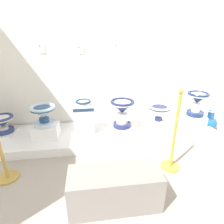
{
  "coord_description": "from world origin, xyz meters",
  "views": [
    {
      "loc": [
        1.94,
        -0.43,
        1.57
      ],
      "look_at": [
        2.31,
        2.28,
        0.49
      ],
      "focal_mm": 28.42,
      "sensor_mm": 36.0,
      "label": 1
    }
  ],
  "objects_px": {
    "info_placard_fourth": "(117,48)",
    "stanchion_post_near_left": "(3,158)",
    "plinth_block_broad_patterned": "(5,133)",
    "plinth_block_rightmost": "(122,128)",
    "antique_toilet_central_ornate": "(197,100)",
    "info_placard_third": "(81,50)",
    "plinth_block_pale_glazed": "(85,129)",
    "antique_toilet_leftmost": "(159,112)",
    "plinth_block_central_ornate": "(193,121)",
    "antique_toilet_pale_glazed": "(84,114)",
    "museum_bench": "(115,188)",
    "plinth_block_tall_cobalt": "(46,131)",
    "antique_toilet_broad_patterned": "(2,122)",
    "plinth_block_leftmost": "(158,125)",
    "antique_toilet_tall_cobalt": "(43,113)",
    "info_placard_fifth": "(155,47)",
    "info_placard_sixth": "(187,49)",
    "stanchion_post_near_right": "(173,145)",
    "decorative_vase_spare": "(209,123)",
    "info_placard_second": "(42,49)",
    "antique_toilet_rightmost": "(122,110)"
  },
  "relations": [
    {
      "from": "info_placard_fourth",
      "to": "stanchion_post_near_left",
      "type": "xyz_separation_m",
      "value": [
        -1.56,
        -1.28,
        -1.17
      ]
    },
    {
      "from": "plinth_block_broad_patterned",
      "to": "plinth_block_rightmost",
      "type": "bearing_deg",
      "value": -2.75
    },
    {
      "from": "antique_toilet_central_ornate",
      "to": "info_placard_third",
      "type": "xyz_separation_m",
      "value": [
        -1.92,
        0.53,
        0.8
      ]
    },
    {
      "from": "plinth_block_pale_glazed",
      "to": "info_placard_third",
      "type": "bearing_deg",
      "value": 90.12
    },
    {
      "from": "antique_toilet_leftmost",
      "to": "plinth_block_central_ornate",
      "type": "distance_m",
      "value": 0.64
    },
    {
      "from": "antique_toilet_pale_glazed",
      "to": "museum_bench",
      "type": "xyz_separation_m",
      "value": [
        0.31,
        -1.39,
        -0.26
      ]
    },
    {
      "from": "plinth_block_tall_cobalt",
      "to": "plinth_block_pale_glazed",
      "type": "distance_m",
      "value": 0.63
    },
    {
      "from": "plinth_block_tall_cobalt",
      "to": "plinth_block_central_ornate",
      "type": "xyz_separation_m",
      "value": [
        2.53,
        0.02,
        0.01
      ]
    },
    {
      "from": "antique_toilet_broad_patterned",
      "to": "plinth_block_leftmost",
      "type": "relative_size",
      "value": 1.17
    },
    {
      "from": "antique_toilet_tall_cobalt",
      "to": "plinth_block_pale_glazed",
      "type": "bearing_deg",
      "value": 10.73
    },
    {
      "from": "plinth_block_pale_glazed",
      "to": "antique_toilet_leftmost",
      "type": "relative_size",
      "value": 0.84
    },
    {
      "from": "plinth_block_pale_glazed",
      "to": "antique_toilet_central_ornate",
      "type": "height_order",
      "value": "antique_toilet_central_ornate"
    },
    {
      "from": "plinth_block_central_ornate",
      "to": "info_placard_fifth",
      "type": "height_order",
      "value": "info_placard_fifth"
    },
    {
      "from": "antique_toilet_pale_glazed",
      "to": "info_placard_fifth",
      "type": "xyz_separation_m",
      "value": [
        1.28,
        0.42,
        1.02
      ]
    },
    {
      "from": "plinth_block_tall_cobalt",
      "to": "stanchion_post_near_left",
      "type": "distance_m",
      "value": 0.81
    },
    {
      "from": "antique_toilet_central_ornate",
      "to": "info_placard_sixth",
      "type": "height_order",
      "value": "info_placard_sixth"
    },
    {
      "from": "info_placard_fourth",
      "to": "stanchion_post_near_left",
      "type": "bearing_deg",
      "value": -140.61
    },
    {
      "from": "info_placard_sixth",
      "to": "stanchion_post_near_right",
      "type": "relative_size",
      "value": 0.13
    },
    {
      "from": "antique_toilet_broad_patterned",
      "to": "antique_toilet_leftmost",
      "type": "bearing_deg",
      "value": -0.5
    },
    {
      "from": "info_placard_fourth",
      "to": "info_placard_sixth",
      "type": "height_order",
      "value": "info_placard_fourth"
    },
    {
      "from": "plinth_block_central_ornate",
      "to": "info_placard_third",
      "type": "height_order",
      "value": "info_placard_third"
    },
    {
      "from": "plinth_block_broad_patterned",
      "to": "antique_toilet_central_ornate",
      "type": "height_order",
      "value": "antique_toilet_central_ornate"
    },
    {
      "from": "plinth_block_tall_cobalt",
      "to": "plinth_block_central_ornate",
      "type": "bearing_deg",
      "value": 0.35
    },
    {
      "from": "decorative_vase_spare",
      "to": "antique_toilet_tall_cobalt",
      "type": "bearing_deg",
      "value": -177.91
    },
    {
      "from": "plinth_block_broad_patterned",
      "to": "antique_toilet_tall_cobalt",
      "type": "bearing_deg",
      "value": -12.66
    },
    {
      "from": "stanchion_post_near_left",
      "to": "info_placard_fourth",
      "type": "bearing_deg",
      "value": 39.39
    },
    {
      "from": "decorative_vase_spare",
      "to": "info_placard_fourth",
      "type": "bearing_deg",
      "value": 165.58
    },
    {
      "from": "antique_toilet_broad_patterned",
      "to": "info_placard_fifth",
      "type": "distance_m",
      "value": 2.83
    },
    {
      "from": "antique_toilet_broad_patterned",
      "to": "info_placard_fourth",
      "type": "xyz_separation_m",
      "value": [
        1.92,
        0.39,
        1.09
      ]
    },
    {
      "from": "stanchion_post_near_right",
      "to": "info_placard_third",
      "type": "bearing_deg",
      "value": 130.12
    },
    {
      "from": "plinth_block_broad_patterned",
      "to": "plinth_block_leftmost",
      "type": "xyz_separation_m",
      "value": [
        2.61,
        -0.02,
        0.0
      ]
    },
    {
      "from": "plinth_block_broad_patterned",
      "to": "plinth_block_central_ornate",
      "type": "xyz_separation_m",
      "value": [
        3.22,
        -0.14,
        0.09
      ]
    },
    {
      "from": "antique_toilet_tall_cobalt",
      "to": "antique_toilet_pale_glazed",
      "type": "height_order",
      "value": "antique_toilet_pale_glazed"
    },
    {
      "from": "plinth_block_tall_cobalt",
      "to": "info_placard_second",
      "type": "xyz_separation_m",
      "value": [
        -0.01,
        0.54,
        1.22
      ]
    },
    {
      "from": "antique_toilet_central_ornate",
      "to": "info_placard_sixth",
      "type": "xyz_separation_m",
      "value": [
        -0.03,
        0.53,
        0.81
      ]
    },
    {
      "from": "plinth_block_rightmost",
      "to": "plinth_block_tall_cobalt",
      "type": "bearing_deg",
      "value": -177.11
    },
    {
      "from": "info_placard_fourth",
      "to": "info_placard_fifth",
      "type": "bearing_deg",
      "value": -0.0
    },
    {
      "from": "antique_toilet_rightmost",
      "to": "plinth_block_central_ornate",
      "type": "relative_size",
      "value": 1.39
    },
    {
      "from": "info_placard_third",
      "to": "plinth_block_rightmost",
      "type": "bearing_deg",
      "value": -37.15
    },
    {
      "from": "antique_toilet_rightmost",
      "to": "plinth_block_tall_cobalt",
      "type": "bearing_deg",
      "value": -177.11
    },
    {
      "from": "plinth_block_leftmost",
      "to": "antique_toilet_central_ornate",
      "type": "bearing_deg",
      "value": -10.9
    },
    {
      "from": "antique_toilet_leftmost",
      "to": "plinth_block_tall_cobalt",
      "type": "bearing_deg",
      "value": -176.04
    },
    {
      "from": "antique_toilet_broad_patterned",
      "to": "stanchion_post_near_right",
      "type": "height_order",
      "value": "stanchion_post_near_right"
    },
    {
      "from": "plinth_block_leftmost",
      "to": "museum_bench",
      "type": "relative_size",
      "value": 0.33
    },
    {
      "from": "antique_toilet_broad_patterned",
      "to": "info_placard_third",
      "type": "bearing_deg",
      "value": 16.5
    },
    {
      "from": "plinth_block_pale_glazed",
      "to": "plinth_block_rightmost",
      "type": "distance_m",
      "value": 0.63
    },
    {
      "from": "antique_toilet_central_ornate",
      "to": "plinth_block_leftmost",
      "type": "bearing_deg",
      "value": 169.1
    },
    {
      "from": "antique_toilet_tall_cobalt",
      "to": "info_placard_sixth",
      "type": "xyz_separation_m",
      "value": [
        2.5,
        0.54,
        0.9
      ]
    },
    {
      "from": "plinth_block_tall_cobalt",
      "to": "antique_toilet_pale_glazed",
      "type": "height_order",
      "value": "antique_toilet_pale_glazed"
    },
    {
      "from": "plinth_block_pale_glazed",
      "to": "stanchion_post_near_right",
      "type": "xyz_separation_m",
      "value": [
        1.13,
        -0.92,
        0.16
      ]
    }
  ]
}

